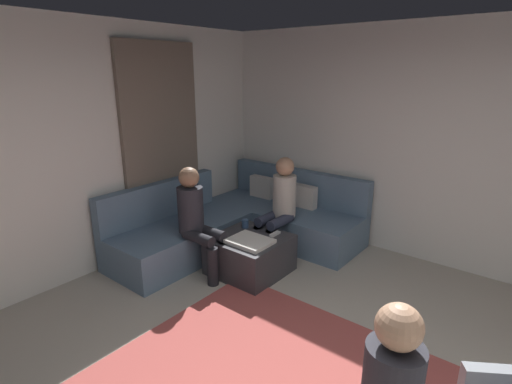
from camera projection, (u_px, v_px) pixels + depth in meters
The scene contains 10 objects.
wall_back at pixel (446, 149), 4.34m from camera, with size 6.00×0.12×2.70m, color silver.
wall_left at pixel (50, 157), 3.91m from camera, with size 0.12×6.00×2.70m, color silver.
curtain_panel at pixel (162, 149), 4.85m from camera, with size 0.06×1.10×2.50m, color #726659.
sectional_couch at pixel (241, 223), 5.11m from camera, with size 2.10×2.55×0.87m.
ottoman at pixel (250, 254), 4.40m from camera, with size 0.76×0.76×0.42m, color #333338.
folded_blanket at pixel (250, 241), 4.19m from camera, with size 0.44×0.36×0.04m, color white.
coffee_mug at pixel (245, 224), 4.59m from camera, with size 0.08×0.08×0.10m, color #334C72.
game_remote at pixel (275, 234), 4.39m from camera, with size 0.05×0.15×0.02m, color white.
person_on_couch_back at pixel (280, 203), 4.70m from camera, with size 0.30×0.60×1.20m.
person_on_couch_side at pixel (197, 218), 4.25m from camera, with size 0.60×0.30×1.20m.
Camera 1 is at (1.05, -1.72, 2.18)m, focal length 27.72 mm.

